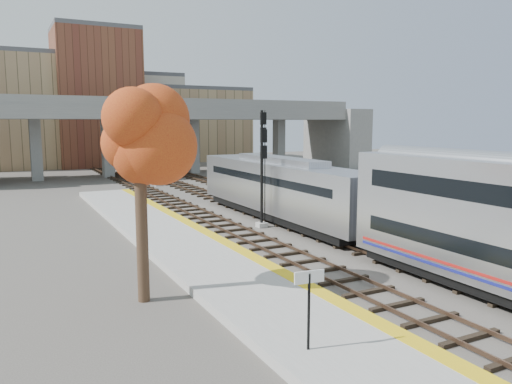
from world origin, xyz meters
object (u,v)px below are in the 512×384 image
tree (139,136)px  car_b (308,182)px  locomotive (280,187)px  signal_mast_far (157,155)px  signal_mast_near (262,180)px  signal_mast_mid (262,157)px  car_a (305,182)px  car_c (322,173)px

tree → car_b: (23.52, 24.79, -5.59)m
locomotive → signal_mast_far: bearing=95.5°
signal_mast_near → signal_mast_mid: bearing=62.1°
locomotive → signal_mast_mid: 6.81m
signal_mast_mid → car_a: 11.80m
locomotive → car_c: 26.35m
car_a → car_c: bearing=43.6°
signal_mast_far → car_b: 15.93m
signal_mast_near → locomotive: bearing=34.1°
car_b → car_c: size_ratio=0.83×
signal_mast_mid → tree: size_ratio=0.91×
signal_mast_far → tree: tree is taller
signal_mast_near → tree: (-10.14, -9.63, 3.15)m
car_a → signal_mast_near: bearing=-131.6°
signal_mast_near → car_b: bearing=48.6°
tree → car_b: size_ratio=2.54×
signal_mast_near → signal_mast_mid: (4.10, 7.74, 0.85)m
signal_mast_near → car_c: bearing=47.8°
signal_mast_near → car_b: size_ratio=1.94×
signal_mast_far → car_b: size_ratio=2.04×
signal_mast_far → car_a: (12.85, -8.42, -2.63)m
locomotive → signal_mast_far: 22.08m
locomotive → signal_mast_mid: signal_mast_mid is taller
signal_mast_far → car_b: bearing=-31.6°
signal_mast_far → car_b: (13.38, -8.22, -2.67)m
signal_mast_mid → tree: tree is taller
locomotive → car_b: (11.28, 13.75, -1.70)m
locomotive → tree: 16.94m
signal_mast_mid → signal_mast_near: bearing=-117.9°
locomotive → car_c: bearing=49.1°
tree → car_c: 43.07m
signal_mast_near → car_a: (12.85, 14.96, -2.40)m
signal_mast_near → car_c: (19.31, 21.31, -2.41)m
locomotive → signal_mast_near: signal_mast_near is taller
signal_mast_near → car_b: signal_mast_near is taller
signal_mast_near → car_c: size_ratio=1.62×
signal_mast_near → signal_mast_mid: 8.80m
car_c → signal_mast_near: bearing=-106.2°
signal_mast_near → signal_mast_far: signal_mast_far is taller
signal_mast_near → tree: size_ratio=0.76×
locomotive → tree: size_ratio=2.29×
locomotive → signal_mast_mid: (2.00, 6.32, 1.59)m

